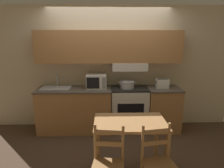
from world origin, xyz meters
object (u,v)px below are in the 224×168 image
sink_basin (56,88)px  stove_range (129,109)px  chair_left_of_table (108,166)px  microwave (97,81)px  chair_right_of_table (159,164)px  dining_table (130,130)px  toaster (162,83)px  cooking_pot (127,84)px

sink_basin → stove_range: bearing=0.8°
stove_range → chair_left_of_table: stove_range is taller
microwave → chair_right_of_table: (0.83, -1.87, -0.62)m
microwave → dining_table: microwave is taller
toaster → dining_table: bearing=-121.3°
stove_range → microwave: microwave is taller
dining_table → chair_right_of_table: 0.61m
cooking_pot → dining_table: 1.38m
stove_range → chair_right_of_table: (0.16, -1.83, -0.03)m
dining_table → sink_basin: bearing=135.2°
stove_range → toaster: bearing=-2.0°
chair_left_of_table → cooking_pot: bearing=84.4°
microwave → chair_left_of_table: 1.99m
microwave → dining_table: size_ratio=0.40×
cooking_pot → toaster: toaster is taller
toaster → chair_right_of_table: (-0.50, -1.81, -0.57)m
cooking_pot → chair_left_of_table: 1.95m
cooking_pot → sink_basin: sink_basin is taller
microwave → toaster: size_ratio=1.55×
stove_range → microwave: (-0.67, 0.04, 0.59)m
toaster → chair_right_of_table: size_ratio=0.29×
sink_basin → dining_table: sink_basin is taller
sink_basin → chair_left_of_table: (1.03, -1.82, -0.50)m
cooking_pot → toaster: (0.71, -0.00, 0.02)m
cooking_pot → sink_basin: (-1.44, -0.00, -0.06)m
microwave → sink_basin: 0.83m
stove_range → cooking_pot: 0.53m
sink_basin → dining_table: (1.34, -1.33, -0.27)m
chair_left_of_table → microwave: bearing=103.5°
toaster → chair_right_of_table: bearing=-105.6°
microwave → toaster: bearing=-2.8°
toaster → stove_range: bearing=178.0°
toaster → sink_basin: sink_basin is taller
microwave → chair_left_of_table: size_ratio=0.45×
chair_left_of_table → sink_basin: bearing=126.6°
chair_right_of_table → microwave: bearing=104.4°
cooking_pot → sink_basin: 1.44m
dining_table → chair_right_of_table: bearing=-57.0°
microwave → chair_right_of_table: microwave is taller
cooking_pot → toaster: 0.71m
dining_table → microwave: bearing=110.6°
cooking_pot → toaster: bearing=-0.4°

